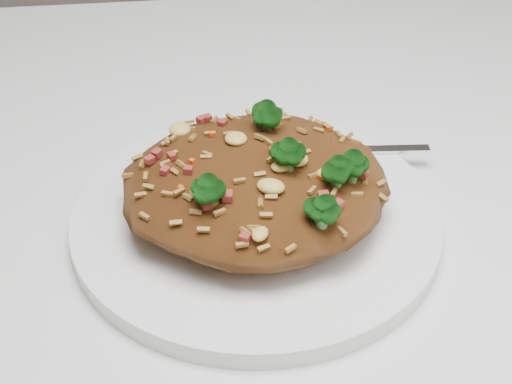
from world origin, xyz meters
TOP-DOWN VIEW (x-y plane):
  - dining_table at (0.00, 0.00)m, footprint 1.20×0.80m
  - plate at (-0.01, -0.01)m, footprint 0.25×0.25m
  - fried_rice at (-0.00, -0.01)m, footprint 0.18×0.16m
  - fork at (0.06, 0.06)m, footprint 0.16×0.03m

SIDE VIEW (x-z plane):
  - dining_table at x=0.00m, z-range 0.28..1.03m
  - plate at x=-0.01m, z-range 0.75..0.76m
  - fork at x=0.06m, z-range 0.76..0.77m
  - fried_rice at x=0.00m, z-range 0.76..0.83m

